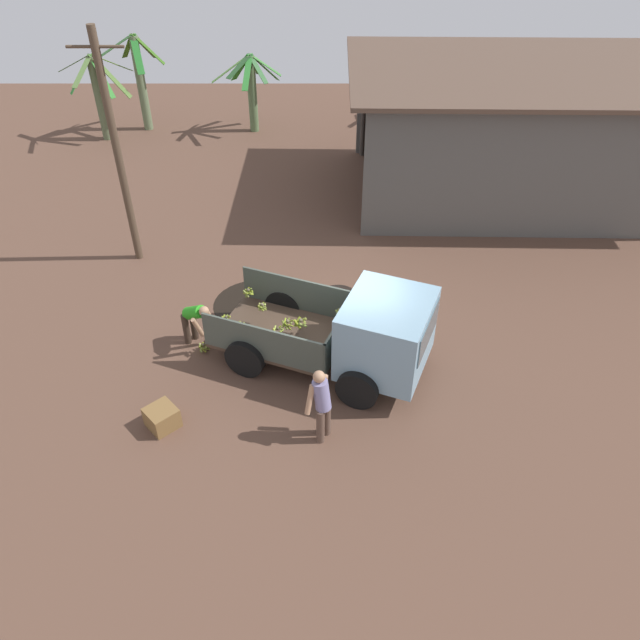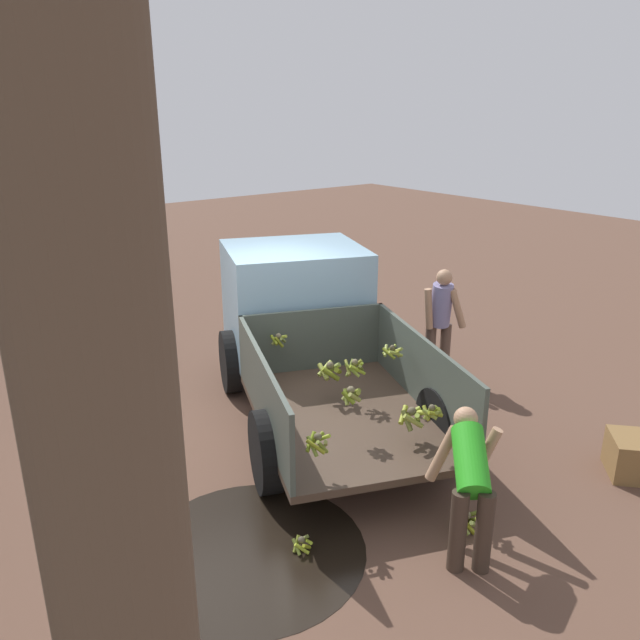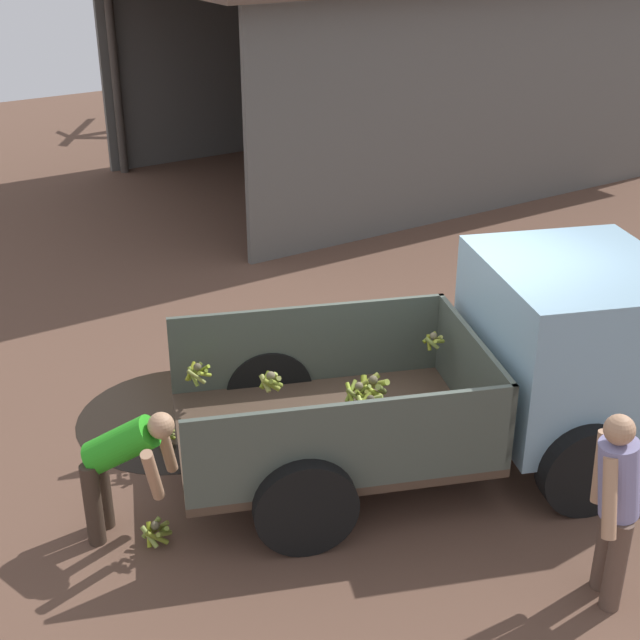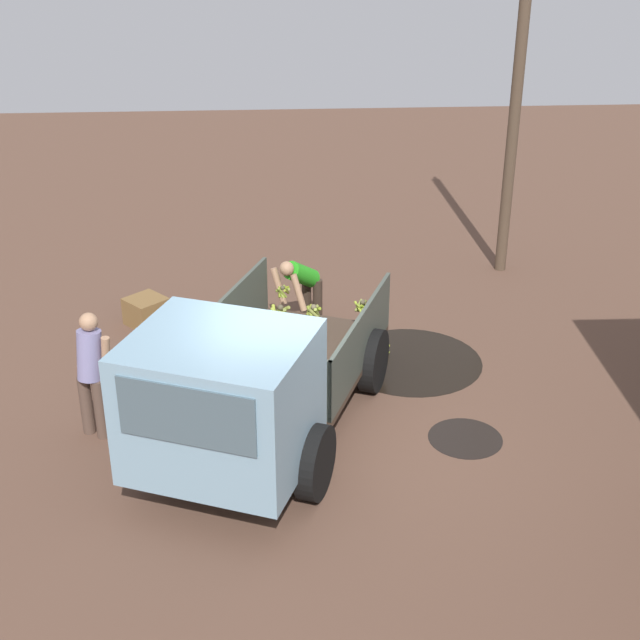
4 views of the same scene
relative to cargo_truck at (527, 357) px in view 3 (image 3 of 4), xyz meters
The scene contains 10 objects.
ground 1.47m from the cargo_truck, 119.60° to the left, with size 36.00×36.00×0.00m, color brown.
mud_patch_0 3.57m from the cargo_truck, 136.18° to the left, with size 2.03×2.03×0.01m, color black.
mud_patch_1 2.95m from the cargo_truck, 99.68° to the left, with size 0.91×0.91×0.01m, color black.
cargo_truck is the anchor object (origin of this frame).
warehouse_shed 10.32m from the cargo_truck, 55.25° to the left, with size 10.92×6.81×3.74m.
banana_palm_4 14.76m from the cargo_truck, 77.29° to the left, with size 1.91×2.72×2.88m.
person_foreground_visitor 1.98m from the cargo_truck, 116.65° to the right, with size 0.56×0.54×1.61m.
person_worker_loading 3.72m from the cargo_truck, 166.24° to the left, with size 0.85×0.83×1.22m.
banana_bunch_on_ground_0 3.63m from the cargo_truck, 169.10° to the left, with size 0.26×0.27×0.22m.
banana_bunch_on_ground_1 3.53m from the cargo_truck, 143.58° to the left, with size 0.19×0.19×0.15m.
Camera 3 is at (-5.03, -5.87, 4.85)m, focal length 50.00 mm.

